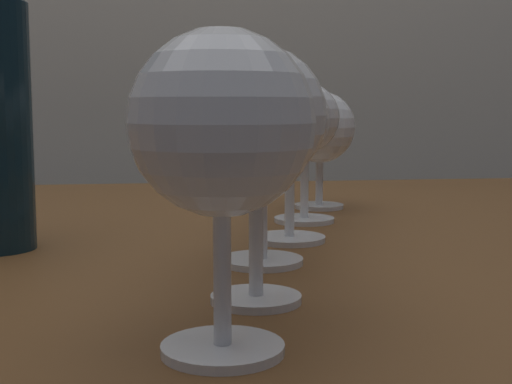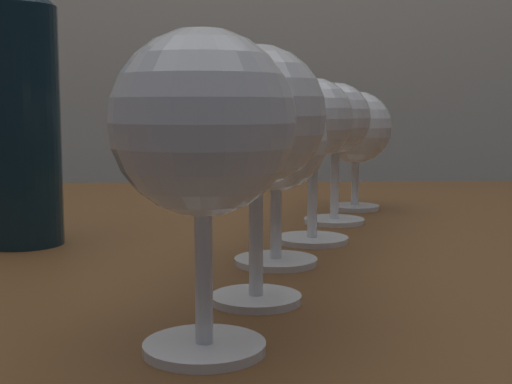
{
  "view_description": "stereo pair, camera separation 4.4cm",
  "coord_description": "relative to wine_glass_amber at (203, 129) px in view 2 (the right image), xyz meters",
  "views": [
    {
      "loc": [
        0.01,
        -0.69,
        0.85
      ],
      "look_at": [
        0.07,
        -0.26,
        0.8
      ],
      "focal_mm": 50.04,
      "sensor_mm": 36.0,
      "label": 1
    },
    {
      "loc": [
        0.06,
        -0.69,
        0.85
      ],
      "look_at": [
        0.07,
        -0.26,
        0.8
      ],
      "focal_mm": 50.04,
      "sensor_mm": 36.0,
      "label": 2
    }
  ],
  "objects": [
    {
      "name": "wine_glass_white",
      "position": [
        0.05,
        0.2,
        -0.02
      ],
      "size": [
        0.08,
        0.08,
        0.14
      ],
      "color": "white",
      "rests_on": "dining_table"
    },
    {
      "name": "wine_glass_rose",
      "position": [
        0.09,
        0.29,
        -0.01
      ],
      "size": [
        0.07,
        0.07,
        0.15
      ],
      "color": "white",
      "rests_on": "dining_table"
    },
    {
      "name": "dining_table",
      "position": [
        -0.04,
        0.35,
        -0.2
      ],
      "size": [
        1.23,
        0.93,
        0.73
      ],
      "color": "brown",
      "rests_on": "ground_plane"
    },
    {
      "name": "wine_bottle",
      "position": [
        -0.17,
        0.29,
        0.02
      ],
      "size": [
        0.07,
        0.07,
        0.33
      ],
      "color": "#0F232D",
      "rests_on": "dining_table"
    },
    {
      "name": "wine_glass_merlot",
      "position": [
        0.12,
        0.4,
        -0.01
      ],
      "size": [
        0.07,
        0.07,
        0.15
      ],
      "color": "white",
      "rests_on": "dining_table"
    },
    {
      "name": "wine_glass_amber",
      "position": [
        0.0,
        0.0,
        0.0
      ],
      "size": [
        0.09,
        0.09,
        0.16
      ],
      "color": "white",
      "rests_on": "dining_table"
    },
    {
      "name": "wine_glass_pinot",
      "position": [
        0.16,
        0.5,
        -0.02
      ],
      "size": [
        0.09,
        0.09,
        0.14
      ],
      "color": "white",
      "rests_on": "dining_table"
    },
    {
      "name": "wine_glass_empty",
      "position": [
        0.03,
        0.09,
        0.0
      ],
      "size": [
        0.09,
        0.09,
        0.16
      ],
      "color": "white",
      "rests_on": "dining_table"
    }
  ]
}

